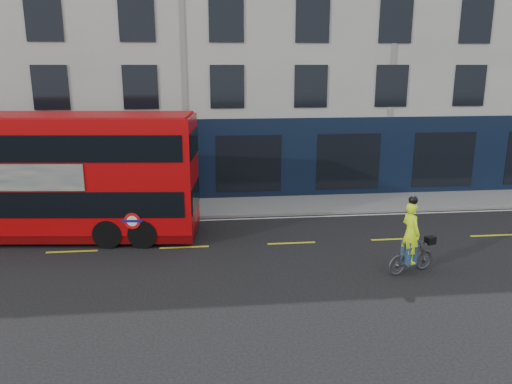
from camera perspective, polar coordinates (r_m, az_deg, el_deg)
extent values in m
plane|color=black|center=(17.22, -8.35, -8.03)|extent=(120.00, 120.00, 0.00)
cube|color=slate|center=(23.34, -7.84, -1.81)|extent=(60.00, 3.00, 0.12)
cube|color=slate|center=(21.90, -7.94, -2.89)|extent=(60.00, 0.12, 0.13)
cube|color=#B1B0A7|center=(28.94, -8.04, 16.20)|extent=(50.00, 10.00, 15.00)
cube|color=black|center=(24.33, -7.91, 3.55)|extent=(50.00, 0.08, 4.00)
cube|color=silver|center=(21.64, -7.95, -3.28)|extent=(58.00, 0.10, 0.01)
cube|color=#A90608|center=(20.52, -23.54, 2.12)|extent=(11.93, 3.83, 4.21)
cube|color=#540304|center=(21.08, -22.92, -3.90)|extent=(11.93, 3.78, 0.32)
cube|color=black|center=(20.72, -23.28, -0.40)|extent=(11.47, 3.83, 0.96)
cube|color=black|center=(20.34, -23.84, 5.13)|extent=(11.47, 3.83, 0.96)
cube|color=maroon|center=(20.22, -24.14, 8.01)|extent=(11.69, 3.70, 0.09)
cube|color=black|center=(19.22, -6.90, -0.39)|extent=(0.28, 2.39, 0.96)
cube|color=black|center=(18.81, -7.09, 5.58)|extent=(0.28, 2.39, 0.96)
cylinder|color=red|center=(18.46, -13.97, -3.24)|extent=(0.60, 0.08, 0.60)
cylinder|color=white|center=(18.46, -13.97, -3.24)|extent=(0.38, 0.06, 0.38)
cube|color=#0C1459|center=(18.46, -13.98, -3.25)|extent=(0.74, 0.10, 0.10)
cylinder|color=black|center=(19.82, -12.08, -3.53)|extent=(1.33, 2.81, 1.07)
cylinder|color=black|center=(20.12, -15.66, -3.48)|extent=(1.33, 2.81, 1.07)
imported|color=#424447|center=(16.87, 17.32, -7.09)|extent=(1.84, 1.05, 1.07)
imported|color=#B9E213|center=(16.52, 17.26, -4.47)|extent=(0.68, 0.83, 1.96)
cube|color=black|center=(17.21, 19.29, -5.24)|extent=(0.37, 0.33, 0.24)
cube|color=navy|center=(16.73, 17.09, -6.58)|extent=(0.45, 0.50, 0.77)
sphere|color=black|center=(16.21, 17.53, -0.89)|extent=(0.29, 0.29, 0.29)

